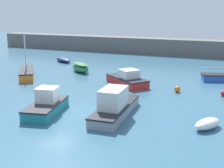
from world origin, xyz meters
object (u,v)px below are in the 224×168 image
at_px(sailboat_short_mast, 27,73).
at_px(cabin_cruiser_white, 46,105).
at_px(mooring_buoy_red, 223,94).
at_px(rowboat_with_red_cover, 81,67).
at_px(mooring_buoy_orange, 177,89).
at_px(motorboat_with_cabin, 115,106).
at_px(open_tender_yellow, 63,60).
at_px(motorboat_grey_hull, 127,79).
at_px(fishing_dinghy_green, 207,124).

bearing_deg(sailboat_short_mast, cabin_cruiser_white, 7.63).
bearing_deg(cabin_cruiser_white, mooring_buoy_red, 117.75).
height_order(rowboat_with_red_cover, mooring_buoy_orange, rowboat_with_red_cover).
relative_size(motorboat_with_cabin, open_tender_yellow, 1.78).
xyz_separation_m(motorboat_grey_hull, mooring_buoy_orange, (5.12, -0.81, -0.29)).
height_order(cabin_cruiser_white, mooring_buoy_red, cabin_cruiser_white).
distance_m(motorboat_grey_hull, sailboat_short_mast, 11.54).
bearing_deg(mooring_buoy_red, sailboat_short_mast, -178.77).
relative_size(sailboat_short_mast, mooring_buoy_orange, 9.86).
bearing_deg(fishing_dinghy_green, sailboat_short_mast, 96.23).
distance_m(fishing_dinghy_green, cabin_cruiser_white, 11.20).
bearing_deg(open_tender_yellow, motorboat_grey_hull, -4.54).
bearing_deg(motorboat_with_cabin, mooring_buoy_orange, -22.88).
distance_m(motorboat_with_cabin, mooring_buoy_red, 10.77).
bearing_deg(mooring_buoy_orange, cabin_cruiser_white, -128.68).
xyz_separation_m(motorboat_grey_hull, cabin_cruiser_white, (-2.44, -10.26, 0.04)).
height_order(motorboat_with_cabin, mooring_buoy_red, motorboat_with_cabin).
bearing_deg(motorboat_with_cabin, mooring_buoy_red, -42.55).
relative_size(motorboat_grey_hull, motorboat_with_cabin, 0.80).
xyz_separation_m(fishing_dinghy_green, motorboat_with_cabin, (-6.31, -0.09, 0.43)).
relative_size(motorboat_grey_hull, rowboat_with_red_cover, 1.43).
xyz_separation_m(mooring_buoy_red, mooring_buoy_orange, (-3.93, -0.29, 0.05)).
bearing_deg(sailboat_short_mast, mooring_buoy_red, 54.65).
distance_m(cabin_cruiser_white, rowboat_with_red_cover, 15.11).
xyz_separation_m(motorboat_grey_hull, motorboat_with_cabin, (2.35, -8.93, 0.19)).
height_order(motorboat_grey_hull, fishing_dinghy_green, motorboat_grey_hull).
relative_size(motorboat_with_cabin, mooring_buoy_red, 14.42).
bearing_deg(mooring_buoy_orange, rowboat_with_red_cover, 159.09).
bearing_deg(motorboat_grey_hull, motorboat_with_cabin, 142.40).
bearing_deg(rowboat_with_red_cover, motorboat_with_cabin, -14.35).
bearing_deg(open_tender_yellow, rowboat_with_red_cover, -12.16).
height_order(cabin_cruiser_white, motorboat_with_cabin, motorboat_with_cabin).
xyz_separation_m(fishing_dinghy_green, mooring_buoy_orange, (-3.54, 8.04, -0.04)).
height_order(open_tender_yellow, mooring_buoy_orange, open_tender_yellow).
height_order(cabin_cruiser_white, rowboat_with_red_cover, cabin_cruiser_white).
bearing_deg(rowboat_with_red_cover, mooring_buoy_red, 23.21).
bearing_deg(cabin_cruiser_white, sailboat_short_mast, -148.35).
bearing_deg(mooring_buoy_orange, open_tender_yellow, 151.27).
relative_size(rowboat_with_red_cover, mooring_buoy_orange, 6.52).
bearing_deg(fishing_dinghy_green, cabin_cruiser_white, 124.87).
bearing_deg(rowboat_with_red_cover, mooring_buoy_orange, 17.58).
bearing_deg(sailboat_short_mast, mooring_buoy_orange, 53.92).
xyz_separation_m(cabin_cruiser_white, mooring_buoy_orange, (7.57, 9.45, -0.33)).
xyz_separation_m(cabin_cruiser_white, rowboat_with_red_cover, (-5.00, 14.26, -0.08)).
height_order(rowboat_with_red_cover, motorboat_with_cabin, motorboat_with_cabin).
bearing_deg(sailboat_short_mast, motorboat_grey_hull, 58.18).
relative_size(fishing_dinghy_green, open_tender_yellow, 0.66).
distance_m(motorboat_grey_hull, mooring_buoy_orange, 5.19).
xyz_separation_m(motorboat_grey_hull, open_tender_yellow, (-13.04, 9.15, -0.25)).
xyz_separation_m(fishing_dinghy_green, rowboat_with_red_cover, (-16.11, 12.84, 0.21)).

